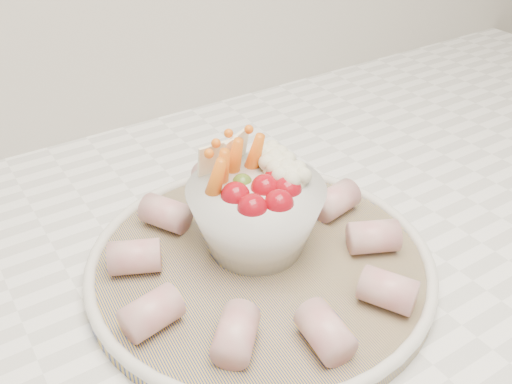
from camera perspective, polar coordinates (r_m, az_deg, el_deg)
serving_platter at (r=0.59m, az=0.45°, el=-7.03°), size 0.37×0.37×0.02m
veggie_bowl at (r=0.57m, az=0.05°, el=-1.82°), size 0.14×0.14×0.11m
cured_meat_rolls at (r=0.57m, az=0.39°, el=-5.48°), size 0.30×0.31×0.03m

